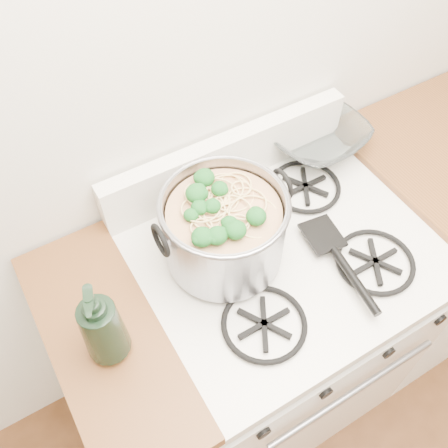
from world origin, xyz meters
TOP-DOWN VIEW (x-y plane):
  - gas_range at (0.00, 1.26)m, footprint 0.76×0.66m
  - counter_left at (-0.51, 1.26)m, footprint 0.25×0.65m
  - stock_pot at (-0.15, 1.33)m, footprint 0.34×0.31m
  - spatula at (0.10, 1.24)m, footprint 0.33×0.34m
  - glass_bowl at (0.29, 1.54)m, footprint 0.13×0.13m
  - bottle at (-0.50, 1.24)m, footprint 0.12×0.12m

SIDE VIEW (x-z plane):
  - gas_range at x=0.00m, z-range -0.03..0.90m
  - counter_left at x=-0.51m, z-range 0.00..0.92m
  - spatula at x=0.10m, z-range 0.92..0.95m
  - glass_bowl at x=0.29m, z-range 0.92..0.95m
  - stock_pot at x=-0.15m, z-range 0.92..1.13m
  - bottle at x=-0.50m, z-range 0.92..1.17m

